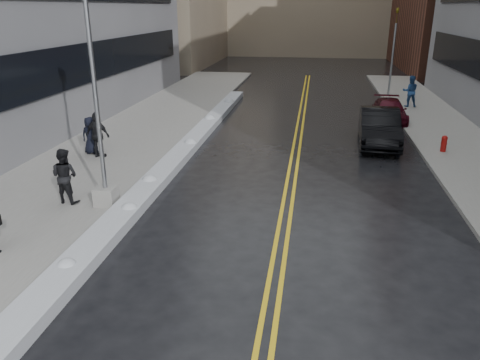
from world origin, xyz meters
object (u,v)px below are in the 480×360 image
at_px(fire_hydrant, 444,143).
at_px(pedestrian_east, 410,91).
at_px(car_black, 379,127).
at_px(pedestrian_d, 98,135).
at_px(traffic_signal, 393,49).
at_px(pedestrian_b, 65,176).
at_px(pedestrian_c, 91,135).
at_px(car_maroon, 389,111).
at_px(lamppost, 100,133).

bearing_deg(fire_hydrant, pedestrian_east, 88.57).
distance_m(fire_hydrant, car_black, 2.98).
bearing_deg(pedestrian_d, traffic_signal, -114.46).
bearing_deg(pedestrian_b, pedestrian_c, -63.13).
xyz_separation_m(pedestrian_d, pedestrian_east, (14.99, 13.37, 0.01)).
relative_size(fire_hydrant, pedestrian_east, 0.37).
distance_m(pedestrian_c, car_black, 13.27).
bearing_deg(pedestrian_east, traffic_signal, -79.72).
bearing_deg(pedestrian_d, car_maroon, -129.22).
height_order(car_black, car_maroon, car_black).
relative_size(lamppost, pedestrian_b, 4.17).
bearing_deg(pedestrian_c, pedestrian_d, 140.55).
distance_m(traffic_signal, car_maroon, 8.26).
relative_size(traffic_signal, pedestrian_d, 3.07).
bearing_deg(traffic_signal, pedestrian_east, -78.87).
height_order(pedestrian_c, pedestrian_d, pedestrian_d).
bearing_deg(lamppost, traffic_signal, 61.79).
bearing_deg(lamppost, pedestrian_east, 55.36).
height_order(lamppost, fire_hydrant, lamppost).
xyz_separation_m(pedestrian_b, pedestrian_c, (-1.64, 5.25, -0.10)).
bearing_deg(pedestrian_d, car_black, -144.41).
height_order(fire_hydrant, traffic_signal, traffic_signal).
relative_size(pedestrian_b, car_maroon, 0.43).
height_order(lamppost, car_black, lamppost).
bearing_deg(lamppost, fire_hydrant, 33.04).
xyz_separation_m(traffic_signal, car_maroon, (-1.00, -7.72, -2.78)).
bearing_deg(car_black, pedestrian_b, -136.67).
bearing_deg(car_black, pedestrian_c, -159.13).
relative_size(pedestrian_d, pedestrian_east, 0.99).
relative_size(traffic_signal, car_black, 1.18).
distance_m(pedestrian_c, pedestrian_d, 0.75).
relative_size(pedestrian_d, car_black, 0.38).
distance_m(fire_hydrant, pedestrian_b, 15.84).
bearing_deg(traffic_signal, pedestrian_c, -131.48).
bearing_deg(traffic_signal, pedestrian_b, -120.91).
xyz_separation_m(fire_hydrant, traffic_signal, (-0.50, 14.00, 2.85)).
bearing_deg(car_black, traffic_signal, 83.45).
xyz_separation_m(fire_hydrant, pedestrian_d, (-14.74, -3.20, 0.58)).
xyz_separation_m(pedestrian_b, pedestrian_east, (13.92, 18.16, 0.07)).
relative_size(lamppost, car_maroon, 1.78).
bearing_deg(pedestrian_east, car_maroon, 64.88).
bearing_deg(pedestrian_east, pedestrian_d, 40.88).
bearing_deg(fire_hydrant, traffic_signal, 92.05).
xyz_separation_m(lamppost, car_black, (9.63, 9.29, -1.69)).
bearing_deg(lamppost, pedestrian_c, 119.80).
distance_m(lamppost, pedestrian_c, 6.25).
distance_m(traffic_signal, car_black, 13.14).
xyz_separation_m(pedestrian_d, car_black, (12.07, 4.49, -0.29)).
bearing_deg(car_black, lamppost, -132.87).
bearing_deg(pedestrian_d, fire_hydrant, -152.58).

